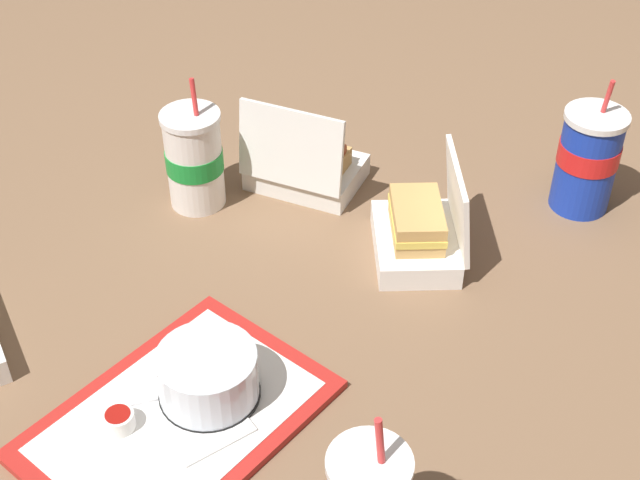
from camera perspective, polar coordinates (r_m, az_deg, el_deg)
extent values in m
plane|color=brown|center=(1.42, -0.90, -0.32)|extent=(3.20, 3.20, 0.00)
cube|color=red|center=(1.17, -9.07, -11.24)|extent=(0.39, 0.28, 0.01)
cube|color=white|center=(1.17, -9.11, -11.04)|extent=(0.34, 0.24, 0.00)
cylinder|color=black|center=(1.18, -7.06, -9.72)|extent=(0.13, 0.13, 0.01)
cylinder|color=beige|center=(1.16, -7.17, -8.85)|extent=(0.10, 0.10, 0.05)
cylinder|color=silver|center=(1.16, -7.20, -8.52)|extent=(0.13, 0.13, 0.07)
cylinder|color=white|center=(1.16, -12.75, -11.20)|extent=(0.04, 0.04, 0.02)
cylinder|color=#9E140F|center=(1.15, -12.82, -10.88)|extent=(0.03, 0.03, 0.01)
cube|color=white|center=(1.15, -7.51, -11.47)|extent=(0.13, 0.13, 0.00)
cube|color=white|center=(1.19, -12.73, -10.27)|extent=(0.09, 0.08, 0.00)
cube|color=white|center=(1.55, -0.85, 4.38)|extent=(0.17, 0.21, 0.04)
cube|color=white|center=(1.45, -1.91, 5.90)|extent=(0.06, 0.18, 0.14)
cube|color=tan|center=(1.53, -0.86, 5.49)|extent=(0.09, 0.15, 0.03)
cylinder|color=#9E4728|center=(1.51, -0.87, 6.24)|extent=(0.05, 0.14, 0.03)
cylinder|color=yellow|center=(1.51, -0.87, 6.53)|extent=(0.03, 0.12, 0.01)
cube|color=white|center=(1.40, 6.09, -0.21)|extent=(0.22, 0.21, 0.04)
cube|color=white|center=(1.36, 8.80, 2.52)|extent=(0.15, 0.12, 0.12)
cube|color=tan|center=(1.38, 6.17, 0.76)|extent=(0.14, 0.13, 0.02)
cube|color=#E5C651|center=(1.37, 6.21, 1.28)|extent=(0.15, 0.14, 0.01)
cube|color=tan|center=(1.36, 6.26, 1.81)|extent=(0.14, 0.13, 0.02)
cylinder|color=white|center=(1.48, -8.03, 4.98)|extent=(0.09, 0.09, 0.16)
cylinder|color=#198C33|center=(1.48, -8.05, 5.12)|extent=(0.10, 0.10, 0.04)
cylinder|color=white|center=(1.43, -8.34, 7.81)|extent=(0.10, 0.10, 0.01)
cylinder|color=red|center=(1.41, -8.07, 9.06)|extent=(0.01, 0.02, 0.06)
cylinder|color=white|center=(0.91, 3.19, -14.14)|extent=(0.09, 0.09, 0.01)
cylinder|color=red|center=(0.88, 3.85, -12.70)|extent=(0.01, 0.01, 0.06)
cylinder|color=#1938B7|center=(1.52, 16.69, 4.72)|extent=(0.10, 0.10, 0.17)
cylinder|color=red|center=(1.51, 16.84, 5.38)|extent=(0.10, 0.10, 0.04)
cylinder|color=white|center=(1.47, 17.32, 7.54)|extent=(0.10, 0.10, 0.01)
cylinder|color=red|center=(1.46, 17.95, 8.73)|extent=(0.01, 0.01, 0.06)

